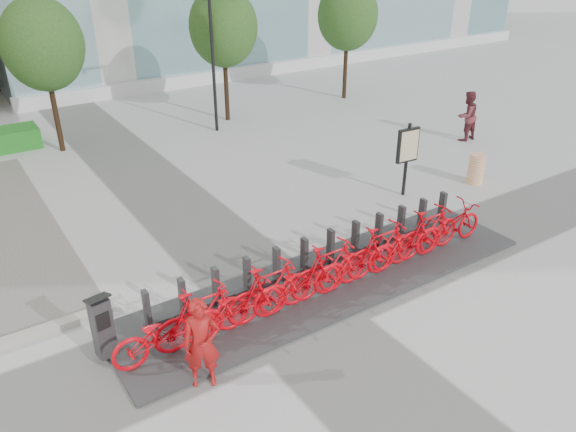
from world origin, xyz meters
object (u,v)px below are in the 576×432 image
pedestrian (467,116)px  map_sign (408,148)px  bike_0 (165,332)px  kiosk (102,326)px  worker_red (202,343)px  construction_barrel (476,169)px

pedestrian → map_sign: 5.72m
bike_0 → kiosk: (-0.90, 0.63, 0.10)m
kiosk → map_sign: bearing=4.4°
worker_red → map_sign: 8.98m
bike_0 → map_sign: (8.44, 2.81, 0.82)m
bike_0 → worker_red: worker_red is taller
worker_red → pedestrian: (13.37, 6.00, 0.06)m
construction_barrel → map_sign: map_sign is taller
worker_red → pedestrian: 14.65m
worker_red → construction_barrel: (10.56, 3.14, -0.38)m
bike_0 → construction_barrel: bike_0 is taller
worker_red → map_sign: size_ratio=0.78×
bike_0 → map_sign: size_ratio=0.92×
worker_red → bike_0: bearing=132.0°
bike_0 → worker_red: (0.29, -0.90, 0.24)m
bike_0 → construction_barrel: 11.08m
bike_0 → map_sign: 8.94m
bike_0 → kiosk: size_ratio=1.52×
kiosk → map_sign: (9.34, 2.18, 0.72)m
bike_0 → construction_barrel: bearing=-78.3°
pedestrian → worker_red: bearing=23.4°
worker_red → construction_barrel: size_ratio=1.81×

